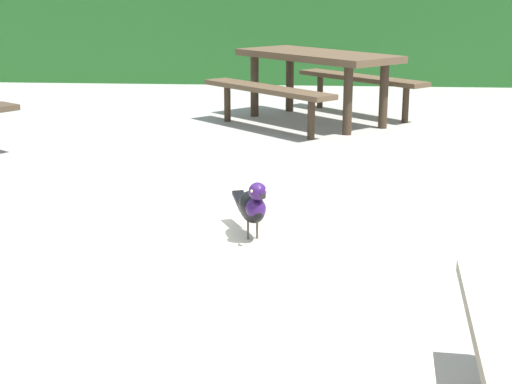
% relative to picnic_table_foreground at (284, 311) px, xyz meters
% --- Properties ---
extents(hedge_wall, '(28.00, 1.97, 1.61)m').
position_rel_picnic_table_foreground_xyz_m(hedge_wall, '(-0.19, 10.13, 0.25)').
color(hedge_wall, '#235B23').
rests_on(hedge_wall, ground).
extents(picnic_table_foreground, '(1.82, 1.86, 0.74)m').
position_rel_picnic_table_foreground_xyz_m(picnic_table_foreground, '(0.00, 0.00, 0.00)').
color(picnic_table_foreground, '#B2A893').
rests_on(picnic_table_foreground, ground).
extents(bird_grackle, '(0.14, 0.28, 0.18)m').
position_rel_picnic_table_foreground_xyz_m(bird_grackle, '(-0.10, 0.09, 0.29)').
color(bird_grackle, black).
rests_on(bird_grackle, picnic_table_foreground).
extents(picnic_table_mid_right, '(2.40, 2.40, 0.74)m').
position_rel_picnic_table_foreground_xyz_m(picnic_table_mid_right, '(0.07, 6.20, 0.00)').
color(picnic_table_mid_right, brown).
rests_on(picnic_table_mid_right, ground).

